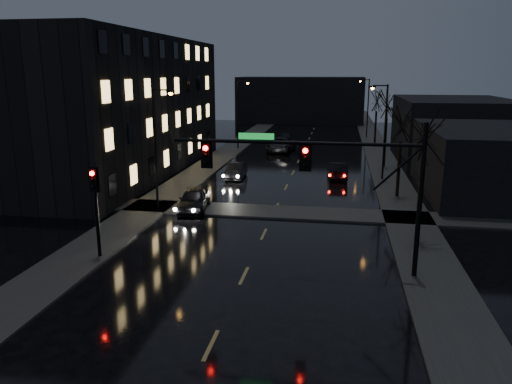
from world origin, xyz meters
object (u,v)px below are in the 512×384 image
at_px(oncoming_car_d, 286,138).
at_px(oncoming_car_c, 281,145).
at_px(oncoming_car_a, 194,199).
at_px(lead_car, 337,170).
at_px(oncoming_car_b, 236,171).

bearing_deg(oncoming_car_d, oncoming_car_c, -90.31).
bearing_deg(oncoming_car_c, oncoming_car_a, -92.10).
height_order(oncoming_car_d, lead_car, lead_car).
bearing_deg(lead_car, oncoming_car_c, -68.98).
height_order(oncoming_car_a, oncoming_car_b, oncoming_car_a).
relative_size(oncoming_car_a, oncoming_car_c, 0.77).
bearing_deg(oncoming_car_d, oncoming_car_b, -97.02).
relative_size(oncoming_car_b, oncoming_car_d, 0.92).
relative_size(oncoming_car_c, lead_car, 1.34).
xyz_separation_m(oncoming_car_b, lead_car, (8.65, 1.41, 0.05)).
xyz_separation_m(oncoming_car_a, lead_car, (9.31, 11.91, -0.05)).
distance_m(oncoming_car_c, oncoming_car_d, 7.06).
bearing_deg(oncoming_car_a, oncoming_car_b, 79.86).
bearing_deg(oncoming_car_a, lead_car, 45.42).
bearing_deg(oncoming_car_b, lead_car, 7.81).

